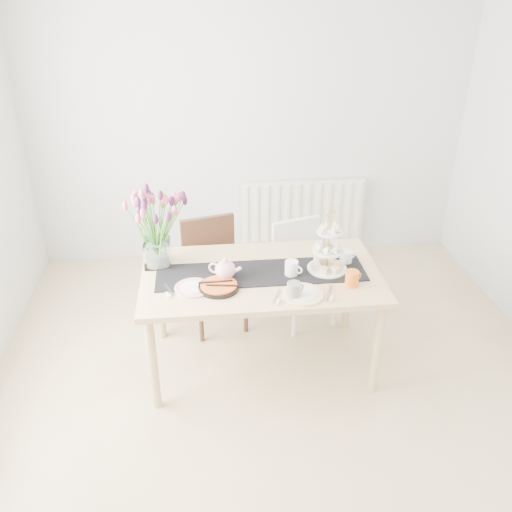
{
  "coord_description": "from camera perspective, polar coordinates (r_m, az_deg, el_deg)",
  "views": [
    {
      "loc": [
        -0.45,
        -2.58,
        2.59
      ],
      "look_at": [
        -0.13,
        0.48,
        0.91
      ],
      "focal_mm": 38.0,
      "sensor_mm": 36.0,
      "label": 1
    }
  ],
  "objects": [
    {
      "name": "plate_left",
      "position": [
        3.49,
        -6.64,
        -3.36
      ],
      "size": [
        0.32,
        0.32,
        0.01
      ],
      "primitive_type": "cylinder",
      "rotation": [
        0.0,
        0.0,
        0.4
      ],
      "color": "white",
      "rests_on": "dining_table"
    },
    {
      "name": "cake_stand",
      "position": [
        3.65,
        7.57,
        0.07
      ],
      "size": [
        0.27,
        0.27,
        0.39
      ],
      "rotation": [
        0.0,
        0.0,
        -0.28
      ],
      "color": "gold",
      "rests_on": "dining_table"
    },
    {
      "name": "plate_right",
      "position": [
        3.41,
        4.94,
        -4.04
      ],
      "size": [
        0.34,
        0.34,
        0.01
      ],
      "primitive_type": "cylinder",
      "rotation": [
        0.0,
        0.0,
        -0.38
      ],
      "color": "white",
      "rests_on": "dining_table"
    },
    {
      "name": "radiator",
      "position": [
        5.32,
        4.88,
        4.76
      ],
      "size": [
        1.2,
        0.08,
        0.6
      ],
      "primitive_type": "cube",
      "color": "white",
      "rests_on": "room_shell"
    },
    {
      "name": "chair_white",
      "position": [
        4.32,
        4.75,
        -0.86
      ],
      "size": [
        0.51,
        0.51,
        0.82
      ],
      "rotation": [
        0.0,
        0.0,
        0.3
      ],
      "color": "white",
      "rests_on": "ground"
    },
    {
      "name": "mug_grey",
      "position": [
        3.36,
        4.0,
        -3.63
      ],
      "size": [
        0.12,
        0.12,
        0.1
      ],
      "primitive_type": "cylinder",
      "rotation": [
        0.0,
        0.0,
        0.5
      ],
      "color": "gray",
      "rests_on": "dining_table"
    },
    {
      "name": "mug_orange",
      "position": [
        3.53,
        10.07,
        -2.34
      ],
      "size": [
        0.12,
        0.12,
        0.1
      ],
      "primitive_type": "cylinder",
      "rotation": [
        0.0,
        0.0,
        0.46
      ],
      "color": "orange",
      "rests_on": "dining_table"
    },
    {
      "name": "dining_table",
      "position": [
        3.67,
        0.53,
        -2.88
      ],
      "size": [
        1.6,
        0.9,
        0.75
      ],
      "color": "tan",
      "rests_on": "ground"
    },
    {
      "name": "cream_jug",
      "position": [
        3.8,
        9.46,
        -0.1
      ],
      "size": [
        0.11,
        0.11,
        0.09
      ],
      "primitive_type": "cylinder",
      "rotation": [
        0.0,
        0.0,
        0.31
      ],
      "color": "white",
      "rests_on": "dining_table"
    },
    {
      "name": "table_runner",
      "position": [
        3.63,
        0.54,
        -1.8
      ],
      "size": [
        1.4,
        0.35,
        0.01
      ],
      "primitive_type": "cube",
      "color": "black",
      "rests_on": "dining_table"
    },
    {
      "name": "room_shell",
      "position": [
        2.92,
        3.58,
        2.31
      ],
      "size": [
        4.5,
        4.5,
        4.5
      ],
      "color": "tan",
      "rests_on": "ground"
    },
    {
      "name": "tart_tin",
      "position": [
        3.47,
        -3.94,
        -3.23
      ],
      "size": [
        0.26,
        0.26,
        0.03
      ],
      "rotation": [
        0.0,
        0.0,
        -0.4
      ],
      "color": "black",
      "rests_on": "dining_table"
    },
    {
      "name": "chair_brown",
      "position": [
        4.25,
        -4.58,
        -0.94
      ],
      "size": [
        0.52,
        0.52,
        0.86
      ],
      "rotation": [
        0.0,
        0.0,
        0.25
      ],
      "color": "#3C2216",
      "rests_on": "ground"
    },
    {
      "name": "teapot",
      "position": [
        3.55,
        -3.26,
        -1.44
      ],
      "size": [
        0.27,
        0.25,
        0.14
      ],
      "primitive_type": null,
      "rotation": [
        0.0,
        0.0,
        -0.38
      ],
      "color": "silver",
      "rests_on": "dining_table"
    },
    {
      "name": "tulip_vase",
      "position": [
        3.64,
        -10.68,
        4.07
      ],
      "size": [
        0.66,
        0.66,
        0.56
      ],
      "rotation": [
        0.0,
        0.0,
        -0.26
      ],
      "color": "silver",
      "rests_on": "dining_table"
    },
    {
      "name": "mug_white",
      "position": [
        3.6,
        3.75,
        -1.31
      ],
      "size": [
        0.12,
        0.12,
        0.11
      ],
      "primitive_type": "cylinder",
      "rotation": [
        0.0,
        0.0,
        -0.58
      ],
      "color": "white",
      "rests_on": "dining_table"
    }
  ]
}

